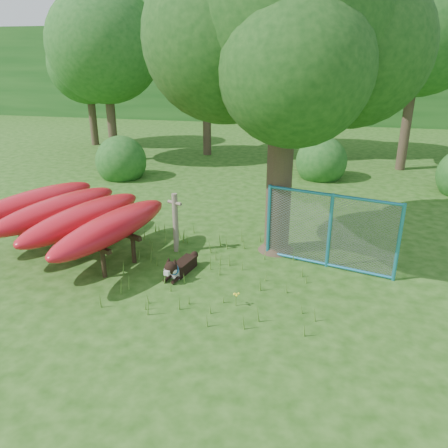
% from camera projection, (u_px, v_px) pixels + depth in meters
% --- Properties ---
extents(ground, '(80.00, 80.00, 0.00)m').
position_uv_depth(ground, '(199.00, 297.00, 7.98)').
color(ground, '#1A440D').
rests_on(ground, ground).
extents(oak_tree, '(5.56, 4.89, 6.83)m').
position_uv_depth(oak_tree, '(285.00, 32.00, 8.32)').
color(oak_tree, '#372A1E').
rests_on(oak_tree, ground).
extents(wooden_post, '(0.36, 0.21, 1.35)m').
position_uv_depth(wooden_post, '(175.00, 221.00, 9.61)').
color(wooden_post, '#6E6353').
rests_on(wooden_post, ground).
extents(kayak_rack, '(4.23, 4.58, 1.19)m').
position_uv_depth(kayak_rack, '(70.00, 214.00, 9.49)').
color(kayak_rack, black).
rests_on(kayak_rack, ground).
extents(husky_dog, '(0.46, 1.10, 0.50)m').
position_uv_depth(husky_dog, '(179.00, 267.00, 8.72)').
color(husky_dog, black).
rests_on(husky_dog, ground).
extents(fence_section, '(2.65, 0.76, 2.66)m').
position_uv_depth(fence_section, '(330.00, 231.00, 8.86)').
color(fence_section, teal).
rests_on(fence_section, ground).
extents(wildflower_clump, '(0.12, 0.11, 0.26)m').
position_uv_depth(wildflower_clump, '(236.00, 295.00, 7.63)').
color(wildflower_clump, '#4F7E29').
rests_on(wildflower_clump, ground).
extents(bg_tree_a, '(4.40, 4.40, 6.70)m').
position_uv_depth(bg_tree_a, '(105.00, 46.00, 16.79)').
color(bg_tree_a, '#372A1E').
rests_on(bg_tree_a, ground).
extents(bg_tree_b, '(5.20, 5.20, 8.22)m').
position_uv_depth(bg_tree_b, '(205.00, 16.00, 17.49)').
color(bg_tree_b, '#372A1E').
rests_on(bg_tree_b, ground).
extents(bg_tree_c, '(4.00, 4.00, 6.12)m').
position_uv_depth(bg_tree_c, '(317.00, 56.00, 18.02)').
color(bg_tree_c, '#372A1E').
rests_on(bg_tree_c, ground).
extents(bg_tree_d, '(4.80, 4.80, 7.50)m').
position_uv_depth(bg_tree_d, '(421.00, 26.00, 15.13)').
color(bg_tree_d, '#372A1E').
rests_on(bg_tree_d, ground).
extents(bg_tree_f, '(3.60, 3.60, 5.55)m').
position_uv_depth(bg_tree_f, '(87.00, 65.00, 20.31)').
color(bg_tree_f, '#372A1E').
rests_on(bg_tree_f, ground).
extents(shrub_left, '(1.80, 1.80, 1.80)m').
position_uv_depth(shrub_left, '(123.00, 177.00, 15.83)').
color(shrub_left, '#1A4F19').
rests_on(shrub_left, ground).
extents(shrub_mid, '(1.80, 1.80, 1.80)m').
position_uv_depth(shrub_mid, '(320.00, 178.00, 15.76)').
color(shrub_mid, '#1A4F19').
rests_on(shrub_mid, ground).
extents(wooded_hillside, '(80.00, 12.00, 6.00)m').
position_uv_depth(wooded_hillside, '(301.00, 72.00, 32.37)').
color(wooded_hillside, '#1A4F19').
rests_on(wooded_hillside, ground).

